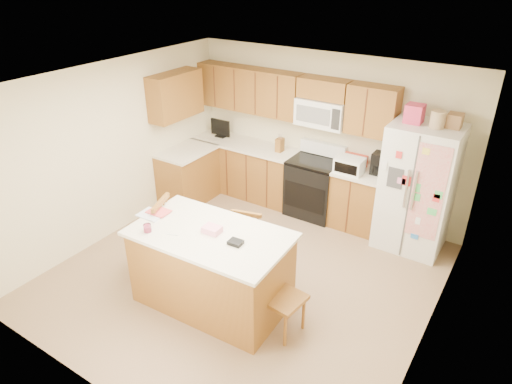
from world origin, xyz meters
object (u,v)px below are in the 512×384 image
Objects in this scene: refrigerator at (418,187)px; windsor_chair_right at (282,297)px; windsor_chair_back at (250,241)px; windsor_chair_left at (153,239)px; stove at (314,186)px; island at (212,268)px.

refrigerator is 2.11× the size of windsor_chair_right.
windsor_chair_right is at bearing -105.31° from refrigerator.
windsor_chair_back is (-1.58, -1.75, -0.47)m from refrigerator.
windsor_chair_right is (1.91, -0.01, -0.06)m from windsor_chair_left.
windsor_chair_left is at bearing -144.88° from windsor_chair_back.
windsor_chair_right is (0.89, -2.54, -0.02)m from stove.
windsor_chair_left is 1.24m from windsor_chair_back.
stove is at bearing 177.70° from refrigerator.
island is at bearing -91.80° from windsor_chair_back.
island is at bearing -122.39° from refrigerator.
refrigerator reaches higher than windsor_chair_right.
island is 1.74× the size of windsor_chair_left.
windsor_chair_right is (0.92, 0.04, -0.04)m from island.
windsor_chair_back is at bearing -131.97° from refrigerator.
refrigerator reaches higher than windsor_chair_back.
windsor_chair_left is at bearing -136.42° from refrigerator.
refrigerator is 1.88× the size of windsor_chair_left.
refrigerator is 2.40m from windsor_chair_back.
island is at bearing -90.66° from stove.
stove is 2.59m from island.
refrigerator is at bearing 43.58° from windsor_chair_left.
island reaches higher than windsor_chair_back.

